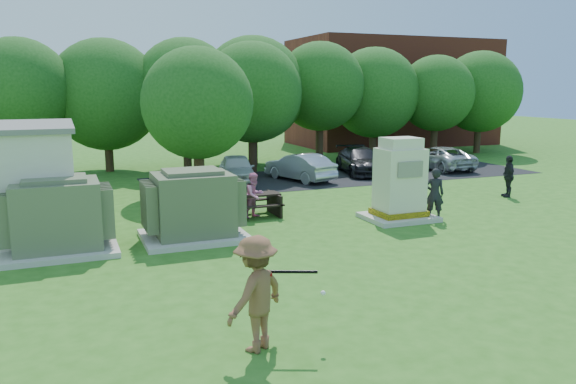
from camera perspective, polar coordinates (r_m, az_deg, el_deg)
name	(u,v)px	position (r m, az deg, el deg)	size (l,w,h in m)	color
ground	(350,273)	(13.77, 6.27, -8.19)	(120.00, 120.00, 0.00)	#2D6619
brick_building	(392,93)	(45.45, 10.49, 9.90)	(15.00, 8.00, 8.00)	maroon
parking_strip	(346,176)	(28.59, 5.95, 1.66)	(20.00, 6.00, 0.01)	#232326
transformer_left	(57,217)	(16.34, -22.39, -2.40)	(3.00, 2.40, 2.07)	beige
transformer_right	(193,207)	(16.69, -9.61, -1.48)	(3.00, 2.40, 2.07)	beige
generator_cabinet	(400,184)	(19.21, 11.27, 0.79)	(2.28, 1.87, 2.78)	beige
picnic_table	(253,202)	(19.45, -3.63, -1.05)	(1.87, 1.41, 0.80)	black
batter	(256,294)	(9.60, -3.28, -10.27)	(1.29, 0.74, 2.00)	brown
person_by_generator	(434,194)	(19.55, 14.66, -0.19)	(0.64, 0.42, 1.75)	black
person_at_picnic	(254,195)	(19.24, -3.43, -0.33)	(0.76, 0.59, 1.55)	pink
person_walking_right	(508,176)	(24.54, 21.47, 1.50)	(1.00, 0.41, 1.70)	black
car_white	(237,169)	(26.26, -5.23, 2.34)	(1.57, 3.91, 1.33)	silver
car_silver_a	(300,167)	(26.97, 1.20, 2.56)	(1.38, 3.95, 1.30)	silver
car_dark	(361,161)	(29.35, 7.39, 3.17)	(1.87, 4.60, 1.33)	black
car_silver_b	(439,158)	(31.77, 15.07, 3.37)	(2.07, 4.49, 1.25)	silver
batting_equipment	(292,276)	(9.69, 0.44, -8.54)	(1.16, 0.38, 0.49)	black
tree_row	(218,92)	(31.01, -7.10, 10.03)	(41.30, 13.30, 7.30)	#47301E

